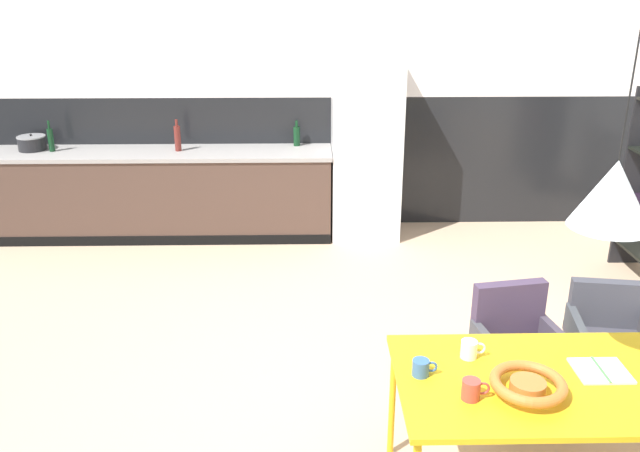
% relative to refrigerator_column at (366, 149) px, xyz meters
% --- Properties ---
extents(ground_plane, '(9.24, 9.24, 0.00)m').
position_rel_refrigerator_column_xyz_m(ground_plane, '(-0.39, -3.13, -0.91)').
color(ground_plane, tan).
extents(back_wall_splashback_dark, '(7.10, 0.12, 1.38)m').
position_rel_refrigerator_column_xyz_m(back_wall_splashback_dark, '(-0.39, 0.36, -0.22)').
color(back_wall_splashback_dark, black).
rests_on(back_wall_splashback_dark, ground).
extents(back_wall_panel_upper, '(7.10, 0.12, 1.38)m').
position_rel_refrigerator_column_xyz_m(back_wall_panel_upper, '(-0.39, 0.36, 1.16)').
color(back_wall_panel_upper, white).
rests_on(back_wall_panel_upper, back_wall_splashback_dark).
extents(kitchen_counter, '(3.46, 0.63, 0.90)m').
position_rel_refrigerator_column_xyz_m(kitchen_counter, '(-2.08, -0.00, -0.46)').
color(kitchen_counter, '#4A352C').
rests_on(kitchen_counter, ground).
extents(refrigerator_column, '(0.69, 0.60, 1.82)m').
position_rel_refrigerator_column_xyz_m(refrigerator_column, '(0.00, 0.00, 0.00)').
color(refrigerator_column, silver).
rests_on(refrigerator_column, ground).
extents(dining_table, '(1.82, 0.86, 0.75)m').
position_rel_refrigerator_column_xyz_m(dining_table, '(0.73, -3.85, -0.20)').
color(dining_table, gold).
rests_on(dining_table, ground).
extents(armchair_corner_seat, '(0.55, 0.54, 0.81)m').
position_rel_refrigerator_column_xyz_m(armchair_corner_seat, '(0.66, -3.04, -0.40)').
color(armchair_corner_seat, '#3A3942').
rests_on(armchair_corner_seat, ground).
extents(armchair_by_stool, '(0.55, 0.54, 0.77)m').
position_rel_refrigerator_column_xyz_m(armchair_by_stool, '(1.28, -2.94, -0.40)').
color(armchair_by_stool, '#3A3942').
rests_on(armchair_by_stool, ground).
extents(fruit_bowl, '(0.35, 0.35, 0.09)m').
position_rel_refrigerator_column_xyz_m(fruit_bowl, '(0.41, -3.98, -0.10)').
color(fruit_bowl, '#B2662D').
rests_on(fruit_bowl, dining_table).
extents(open_book, '(0.25, 0.23, 0.02)m').
position_rel_refrigerator_column_xyz_m(open_book, '(0.83, -3.79, -0.16)').
color(open_book, white).
rests_on(open_book, dining_table).
extents(mug_glass_clear, '(0.12, 0.08, 0.08)m').
position_rel_refrigerator_column_xyz_m(mug_glass_clear, '(-0.05, -3.80, -0.12)').
color(mug_glass_clear, '#335B93').
rests_on(mug_glass_clear, dining_table).
extents(mug_wide_latte, '(0.13, 0.08, 0.09)m').
position_rel_refrigerator_column_xyz_m(mug_wide_latte, '(0.22, -3.65, -0.11)').
color(mug_wide_latte, white).
rests_on(mug_wide_latte, dining_table).
extents(mug_short_terracotta, '(0.13, 0.09, 0.10)m').
position_rel_refrigerator_column_xyz_m(mug_short_terracotta, '(0.14, -4.00, -0.11)').
color(mug_short_terracotta, '#B23D33').
rests_on(mug_short_terracotta, dining_table).
extents(cooking_pot, '(0.28, 0.28, 0.17)m').
position_rel_refrigerator_column_xyz_m(cooking_pot, '(-3.38, 0.08, 0.06)').
color(cooking_pot, black).
rests_on(cooking_pot, kitchen_counter).
extents(bottle_spice_small, '(0.06, 0.06, 0.32)m').
position_rel_refrigerator_column_xyz_m(bottle_spice_small, '(-1.90, 0.01, 0.12)').
color(bottle_spice_small, maroon).
rests_on(bottle_spice_small, kitchen_counter).
extents(bottle_vinegar_dark, '(0.07, 0.07, 0.26)m').
position_rel_refrigerator_column_xyz_m(bottle_vinegar_dark, '(-0.70, 0.20, 0.10)').
color(bottle_vinegar_dark, '#0F3319').
rests_on(bottle_vinegar_dark, kitchen_counter).
extents(bottle_wine_green, '(0.06, 0.06, 0.31)m').
position_rel_refrigerator_column_xyz_m(bottle_wine_green, '(-3.16, 0.02, 0.11)').
color(bottle_wine_green, '#0F3319').
rests_on(bottle_wine_green, kitchen_counter).
extents(pendant_lamp_over_table_near, '(0.36, 0.36, 1.20)m').
position_rel_refrigerator_column_xyz_m(pendant_lamp_over_table_near, '(0.73, -3.82, 0.76)').
color(pendant_lamp_over_table_near, black).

